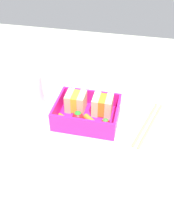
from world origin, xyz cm
name	(u,v)px	position (x,y,z in cm)	size (l,w,h in cm)	color
ground_plane	(87,122)	(0.00, 0.00, -1.00)	(120.00, 120.00, 2.00)	beige
bento_tray	(87,118)	(0.00, 0.00, 0.60)	(16.57, 12.92, 1.20)	#EB1E96
bento_rim	(87,110)	(0.00, 0.00, 3.33)	(16.57, 12.92, 4.25)	#EB1E96
sandwich_left	(76,101)	(-3.69, 2.50, 3.75)	(5.20, 5.00, 5.10)	beige
sandwich_center_left	(102,105)	(3.69, 2.50, 3.75)	(5.20, 5.00, 5.10)	beige
carrot_stick_left	(66,119)	(-5.15, -2.85, 1.74)	(1.08, 1.08, 4.93)	orange
strawberry_left	(78,117)	(-1.86, -2.57, 2.79)	(2.94, 2.94, 3.54)	red
carrot_stick_far_left	(91,121)	(1.72, -2.54, 1.98)	(1.55, 1.55, 5.11)	orange
strawberry_far_left	(105,123)	(5.47, -3.15, 2.57)	(2.49, 2.49, 3.09)	red
chopstick_pair	(148,124)	(16.32, 1.65, 0.35)	(7.56, 19.00, 0.70)	tan
drinking_glass	(34,91)	(-15.84, 3.20, 4.93)	(5.03, 5.03, 9.86)	white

